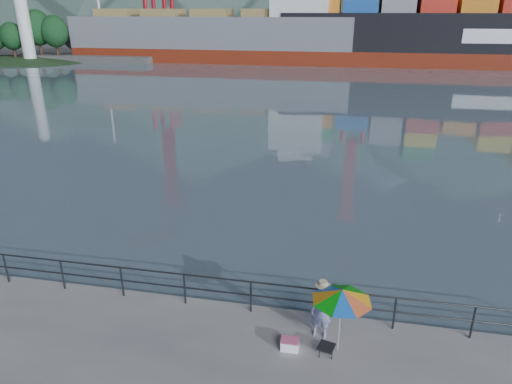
{
  "coord_description": "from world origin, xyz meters",
  "views": [
    {
      "loc": [
        3.29,
        -9.1,
        8.2
      ],
      "look_at": [
        0.3,
        6.0,
        2.0
      ],
      "focal_mm": 32.0,
      "sensor_mm": 36.0,
      "label": 1
    }
  ],
  "objects_px": {
    "fisherman": "(321,311)",
    "beach_umbrella": "(342,295)",
    "cooler_bag": "(290,345)",
    "bulk_carrier": "(222,34)",
    "container_ship": "(503,26)"
  },
  "relations": [
    {
      "from": "bulk_carrier",
      "to": "beach_umbrella",
      "type": "bearing_deg",
      "value": -72.52
    },
    {
      "from": "fisherman",
      "to": "bulk_carrier",
      "type": "xyz_separation_m",
      "value": [
        -21.08,
        68.01,
        3.41
      ]
    },
    {
      "from": "fisherman",
      "to": "beach_umbrella",
      "type": "relative_size",
      "value": 0.84
    },
    {
      "from": "beach_umbrella",
      "to": "cooler_bag",
      "type": "relative_size",
      "value": 4.05
    },
    {
      "from": "cooler_bag",
      "to": "bulk_carrier",
      "type": "distance_m",
      "value": 71.77
    },
    {
      "from": "bulk_carrier",
      "to": "container_ship",
      "type": "bearing_deg",
      "value": 2.1
    },
    {
      "from": "fisherman",
      "to": "container_ship",
      "type": "xyz_separation_m",
      "value": [
        22.83,
        69.62,
        5.02
      ]
    },
    {
      "from": "bulk_carrier",
      "to": "fisherman",
      "type": "bearing_deg",
      "value": -72.78
    },
    {
      "from": "beach_umbrella",
      "to": "cooler_bag",
      "type": "distance_m",
      "value": 1.99
    },
    {
      "from": "beach_umbrella",
      "to": "container_ship",
      "type": "distance_m",
      "value": 73.71
    },
    {
      "from": "container_ship",
      "to": "bulk_carrier",
      "type": "bearing_deg",
      "value": -177.9
    },
    {
      "from": "bulk_carrier",
      "to": "cooler_bag",
      "type": "bearing_deg",
      "value": -73.5
    },
    {
      "from": "fisherman",
      "to": "container_ship",
      "type": "distance_m",
      "value": 73.44
    },
    {
      "from": "beach_umbrella",
      "to": "cooler_bag",
      "type": "height_order",
      "value": "beach_umbrella"
    },
    {
      "from": "bulk_carrier",
      "to": "container_ship",
      "type": "xyz_separation_m",
      "value": [
        43.91,
        1.61,
        1.61
      ]
    }
  ]
}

